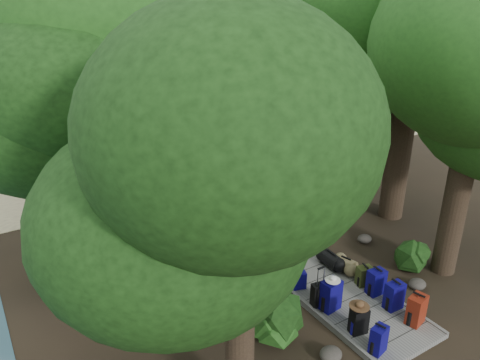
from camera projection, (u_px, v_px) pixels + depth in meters
ground at (274, 247)px, 13.46m from camera, size 120.00×120.00×0.00m
sand_beach at (106, 119)px, 25.97m from camera, size 40.00×22.00×0.02m
boardwalk at (255, 231)px, 14.22m from camera, size 2.00×12.00×0.12m
backpack_left_a at (379, 338)px, 9.38m from camera, size 0.41×0.33×0.67m
backpack_left_b at (359, 319)px, 9.91m from camera, size 0.40×0.32×0.66m
backpack_left_c at (331, 294)px, 10.60m from camera, size 0.48×0.37×0.82m
backpack_left_d at (299, 279)px, 11.41m from camera, size 0.38×0.32×0.49m
backpack_right_a at (417, 308)px, 10.17m from camera, size 0.48×0.39×0.76m
backpack_right_b at (394, 294)px, 10.65m from camera, size 0.42×0.30×0.73m
backpack_right_c at (376, 281)px, 11.16m from camera, size 0.42×0.31×0.70m
backpack_right_d at (364, 275)px, 11.51m from camera, size 0.42×0.34×0.55m
duffel_right_khaki at (345, 264)px, 12.11m from camera, size 0.49×0.62×0.36m
duffel_right_black at (331, 260)px, 12.29m from camera, size 0.41×0.63×0.39m
suitcase_on_boardwalk at (319, 295)px, 10.76m from camera, size 0.41×0.27×0.58m
lone_suitcase_on_sand at (167, 153)px, 19.77m from camera, size 0.51×0.39×0.71m
hat_brown at (360, 304)px, 9.77m from camera, size 0.43×0.43×0.13m
hat_white at (333, 278)px, 10.35m from camera, size 0.35×0.35×0.12m
kayak at (92, 158)px, 19.75m from camera, size 0.83×3.54×0.35m
sun_lounger at (212, 130)px, 22.92m from camera, size 0.82×2.01×0.63m
tree_right_a at (474, 112)px, 10.73m from camera, size 5.14×5.14×8.57m
tree_right_b at (414, 45)px, 13.21m from camera, size 6.05×6.05×10.80m
tree_right_c at (346, 74)px, 14.34m from camera, size 5.14×5.14×8.89m
tree_right_d at (335, 36)px, 17.95m from camera, size 5.58×5.58×10.23m
tree_right_e at (261, 51)px, 19.97m from camera, size 4.82×4.82×8.67m
tree_right_f at (275, 39)px, 22.30m from camera, size 5.09×5.09×9.09m
tree_left_a at (240, 238)px, 6.97m from camera, size 4.23×4.23×7.05m
tree_left_b at (77, 124)px, 9.30m from camera, size 4.93×4.93×8.88m
tree_left_c at (85, 117)px, 12.71m from camera, size 4.21×4.21×7.33m
tree_back_a at (64, 38)px, 22.93m from camera, size 5.21×5.21×9.01m
tree_back_b at (141, 28)px, 24.84m from camera, size 5.36×5.36×9.57m
tree_back_c at (185, 23)px, 26.32m from camera, size 5.43×5.43×9.77m
palm_right_a at (250, 70)px, 18.23m from camera, size 4.53×4.53×7.73m
palm_right_b at (226, 46)px, 22.32m from camera, size 4.37×4.37×8.45m
palm_right_c at (157, 64)px, 23.28m from camera, size 4.12×4.12×6.56m
palm_left_a at (53, 89)px, 15.63m from camera, size 4.71×4.71×7.49m
rock_left_a at (331, 354)px, 9.42m from camera, size 0.47×0.43×0.26m
rock_left_b at (221, 321)px, 10.36m from camera, size 0.40×0.36×0.22m
rock_left_c at (221, 241)px, 13.56m from camera, size 0.47×0.42×0.26m
rock_left_d at (159, 224)px, 14.54m from camera, size 0.32×0.29×0.17m
rock_right_a at (417, 284)px, 11.62m from camera, size 0.45×0.40×0.25m
rock_right_b at (365, 239)px, 13.68m from camera, size 0.42×0.38×0.23m
rock_right_c at (283, 215)px, 15.09m from camera, size 0.35×0.32×0.19m
shrub_left_a at (270, 320)px, 9.76m from camera, size 1.20×1.20×1.08m
shrub_left_b at (189, 244)px, 12.75m from camera, size 1.00×1.00×0.90m
shrub_left_c at (138, 197)px, 15.30m from camera, size 1.21×1.21×1.09m
shrub_right_a at (409, 254)px, 12.30m from camera, size 0.97×0.97×0.87m
shrub_right_b at (313, 189)px, 15.83m from camera, size 1.29×1.29×1.16m
shrub_right_c at (226, 164)px, 18.50m from camera, size 0.85×0.85×0.76m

